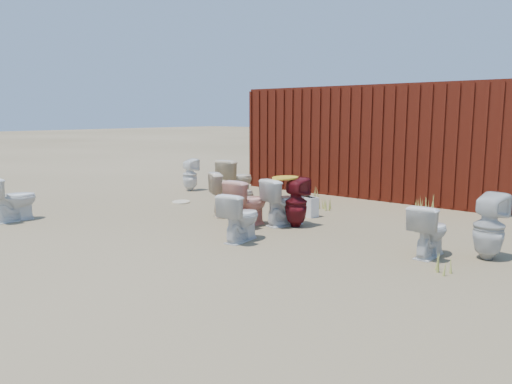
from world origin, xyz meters
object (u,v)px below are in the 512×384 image
Objects in this scene: toilet_back_beige_left at (236,179)px; toilet_back_beige_right at (232,194)px; shipping_container at (384,140)px; toilet_back_yellowlid at (285,202)px; toilet_back_e at (489,227)px; toilet_front_a at (13,199)px; toilet_front_c at (240,217)px; toilet_front_pink at (247,203)px; toilet_front_e at (429,231)px; loose_tank at (305,206)px; toilet_back_a at (190,175)px; toilet_front_maroon at (296,202)px.

toilet_back_beige_left is 1.09× the size of toilet_back_beige_right.
shipping_container reaches higher than toilet_back_yellowlid.
toilet_back_e reaches higher than toilet_back_beige_right.
toilet_front_a is 4.12m from toilet_front_c.
shipping_container is 5.60m from toilet_front_c.
toilet_back_yellowlid is at bearing -144.94° from toilet_front_a.
toilet_front_pink is 0.89× the size of toilet_back_beige_left.
toilet_front_e is (2.92, 0.14, -0.04)m from toilet_front_pink.
shipping_container is at bearing -68.96° from toilet_back_yellowlid.
toilet_front_a is 0.89× the size of toilet_back_beige_left.
toilet_back_yellowlid is (0.43, 0.43, 0.00)m from toilet_front_pink.
toilet_front_pink is 1.52× the size of loose_tank.
toilet_front_c is 2.54m from toilet_front_e.
toilet_front_e is 0.88× the size of toilet_back_yellowlid.
toilet_back_yellowlid is at bearing -85.31° from shipping_container.
toilet_back_beige_right is 1.57× the size of loose_tank.
toilet_back_beige_left is 2.68m from toilet_back_yellowlid.
toilet_back_yellowlid reaches higher than loose_tank.
toilet_front_a is 4.24m from toilet_back_a.
toilet_back_yellowlid is (-0.13, 1.24, 0.04)m from toilet_front_c.
toilet_front_maroon is 1.03× the size of toilet_back_yellowlid.
toilet_back_beige_right is at bearing 1.14° from toilet_front_maroon.
toilet_back_beige_left reaches higher than toilet_front_a.
loose_tank is at bearing -3.90° from toilet_back_e.
toilet_back_beige_left is at bearing -123.75° from shipping_container.
toilet_back_a is 0.88× the size of toilet_back_beige_left.
loose_tank is (3.55, 3.52, -0.21)m from toilet_front_a.
shipping_container is at bearing -116.48° from toilet_front_a.
toilet_back_a is 0.96× the size of toilet_back_beige_right.
toilet_front_c is at bearing 22.21° from toilet_front_e.
shipping_container is 4.79m from toilet_front_pink.
toilet_back_a is at bearing -27.87° from toilet_front_pink.
toilet_front_maroon is 2.30m from toilet_front_e.
toilet_back_yellowlid is at bearing -145.86° from toilet_back_beige_right.
toilet_front_e is at bearing -164.95° from toilet_front_c.
toilet_back_beige_left is at bearing -28.73° from toilet_front_maroon.
toilet_back_e reaches higher than toilet_front_a.
toilet_back_beige_right is at bearing -126.98° from loose_tank.
toilet_front_a is at bearing 35.79° from toilet_front_pink.
loose_tank is at bearing -65.10° from toilet_front_maroon.
toilet_front_c reaches higher than loose_tank.
toilet_front_a is 5.01m from loose_tank.
toilet_front_a is at bearing 21.38° from toilet_front_e.
toilet_back_beige_right is 4.24m from toilet_back_e.
toilet_back_a is 3.84m from loose_tank.
shipping_container is at bearing -89.40° from toilet_front_pink.
toilet_back_e is at bearing -163.13° from toilet_front_c.
toilet_front_pink is at bearing 149.57° from toilet_back_a.
loose_tank is at bearing -88.21° from toilet_front_c.
toilet_back_a is 1.66m from toilet_back_beige_left.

